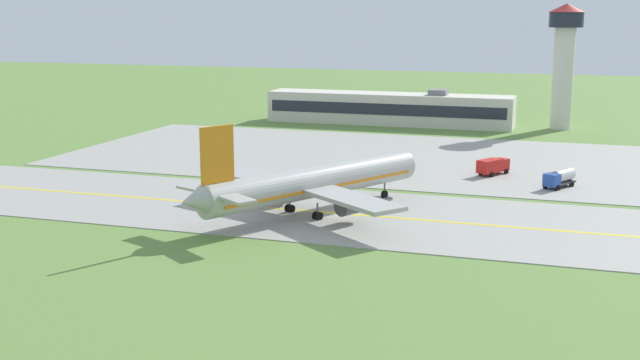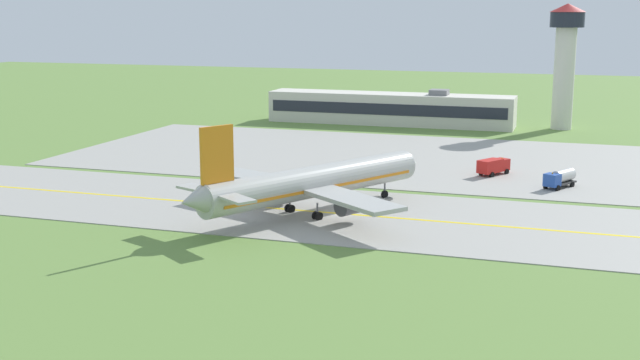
# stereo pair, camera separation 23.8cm
# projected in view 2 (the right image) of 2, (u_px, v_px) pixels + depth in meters

# --- Properties ---
(ground_plane) EXTENTS (500.00, 500.00, 0.00)m
(ground_plane) POSITION_uv_depth(u_px,v_px,m) (340.00, 214.00, 104.01)
(ground_plane) COLOR olive
(taxiway_strip) EXTENTS (240.00, 28.00, 0.10)m
(taxiway_strip) POSITION_uv_depth(u_px,v_px,m) (340.00, 214.00, 104.00)
(taxiway_strip) COLOR #9E9B93
(taxiway_strip) RESTS_ON ground
(apron_pad) EXTENTS (140.00, 52.00, 0.10)m
(apron_pad) POSITION_uv_depth(u_px,v_px,m) (467.00, 162.00, 140.00)
(apron_pad) COLOR #9E9B93
(apron_pad) RESTS_ON ground
(taxiway_centreline) EXTENTS (220.00, 0.60, 0.01)m
(taxiway_centreline) POSITION_uv_depth(u_px,v_px,m) (340.00, 213.00, 103.99)
(taxiway_centreline) COLOR yellow
(taxiway_centreline) RESTS_ON taxiway_strip
(airplane_lead) EXTENTS (30.18, 36.32, 12.70)m
(airplane_lead) POSITION_uv_depth(u_px,v_px,m) (312.00, 183.00, 103.07)
(airplane_lead) COLOR #ADADA8
(airplane_lead) RESTS_ON ground
(service_truck_baggage) EXTENTS (4.64, 6.26, 2.65)m
(service_truck_baggage) POSITION_uv_depth(u_px,v_px,m) (560.00, 178.00, 118.98)
(service_truck_baggage) COLOR #264CA5
(service_truck_baggage) RESTS_ON ground
(service_truck_fuel) EXTENTS (4.80, 6.21, 2.60)m
(service_truck_fuel) POSITION_uv_depth(u_px,v_px,m) (493.00, 166.00, 128.23)
(service_truck_fuel) COLOR red
(service_truck_fuel) RESTS_ON ground
(terminal_building) EXTENTS (55.62, 8.88, 8.18)m
(terminal_building) POSITION_uv_depth(u_px,v_px,m) (390.00, 109.00, 185.79)
(terminal_building) COLOR beige
(terminal_building) RESTS_ON ground
(control_tower) EXTENTS (7.60, 7.60, 26.82)m
(control_tower) POSITION_uv_depth(u_px,v_px,m) (565.00, 54.00, 175.57)
(control_tower) COLOR silver
(control_tower) RESTS_ON ground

